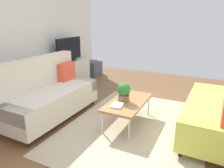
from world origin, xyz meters
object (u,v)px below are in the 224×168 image
(tv, at_px, (69,50))
(bottle_0, at_px, (65,59))
(tv_console, at_px, (70,72))
(vase_1, at_px, (58,61))
(storage_trunk, at_px, (93,68))
(coffee_table, at_px, (128,103))
(table_book_0, at_px, (117,105))
(potted_plant, at_px, (124,92))
(vase_0, at_px, (53,62))
(bottle_1, at_px, (68,59))
(couch_green, at_px, (220,109))
(couch_beige, at_px, (48,94))

(tv, height_order, bottle_0, tv)
(tv_console, xyz_separation_m, vase_1, (-0.40, 0.05, 0.40))
(tv_console, xyz_separation_m, storage_trunk, (1.10, -0.10, -0.10))
(coffee_table, distance_m, bottle_0, 2.66)
(tv, bearing_deg, storage_trunk, -4.16)
(table_book_0, xyz_separation_m, bottle_0, (1.55, 2.24, 0.31))
(potted_plant, bearing_deg, coffee_table, -53.91)
(tv_console, relative_size, potted_plant, 4.27)
(table_book_0, bearing_deg, vase_0, 63.19)
(tv_console, bearing_deg, potted_plant, -123.71)
(coffee_table, xyz_separation_m, vase_0, (0.91, 2.40, 0.33))
(potted_plant, bearing_deg, vase_1, 64.19)
(bottle_0, bearing_deg, bottle_1, 0.00)
(potted_plant, bearing_deg, tv_console, 56.29)
(vase_0, xyz_separation_m, bottle_1, (0.48, -0.09, -0.00))
(couch_green, bearing_deg, storage_trunk, 59.45)
(coffee_table, xyz_separation_m, vase_1, (1.09, 2.40, 0.33))
(vase_0, bearing_deg, table_book_0, -116.81)
(storage_trunk, xyz_separation_m, bottle_1, (-1.20, 0.06, 0.50))
(potted_plant, bearing_deg, storage_trunk, 39.83)
(tv, distance_m, storage_trunk, 1.32)
(tv_console, relative_size, bottle_1, 8.64)
(coffee_table, relative_size, tv, 1.10)
(tv, xyz_separation_m, vase_1, (-0.40, 0.07, -0.23))
(storage_trunk, height_order, bottle_0, bottle_0)
(coffee_table, relative_size, bottle_0, 5.44)
(couch_beige, distance_m, couch_green, 2.92)
(couch_green, xyz_separation_m, storage_trunk, (2.30, 3.67, -0.22))
(vase_0, bearing_deg, potted_plant, -112.06)
(vase_0, bearing_deg, storage_trunk, -5.10)
(couch_beige, height_order, couch_green, same)
(couch_green, bearing_deg, vase_1, 79.64)
(coffee_table, bearing_deg, vase_0, 69.31)
(coffee_table, height_order, bottle_0, bottle_0)
(storage_trunk, xyz_separation_m, bottle_0, (-1.31, 0.06, 0.52))
(tv, height_order, table_book_0, tv)
(couch_beige, distance_m, vase_1, 1.80)
(storage_trunk, relative_size, vase_1, 3.13)
(couch_green, distance_m, tv_console, 3.96)
(couch_beige, bearing_deg, tv, -153.55)
(storage_trunk, relative_size, bottle_1, 3.21)
(vase_1, distance_m, bottle_1, 0.31)
(coffee_table, height_order, table_book_0, table_book_0)
(couch_green, relative_size, bottle_1, 11.85)
(vase_0, distance_m, vase_1, 0.18)
(couch_green, bearing_deg, bottle_1, 75.08)
(couch_beige, distance_m, potted_plant, 1.41)
(coffee_table, bearing_deg, tv, 57.47)
(storage_trunk, height_order, vase_1, vase_1)
(couch_beige, height_order, bottle_1, couch_beige)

